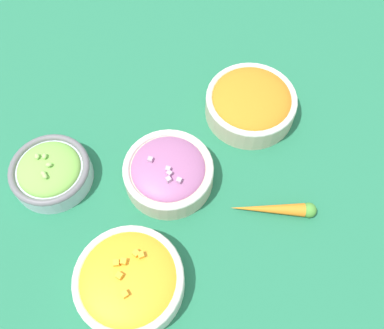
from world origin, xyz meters
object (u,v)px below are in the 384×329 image
bowl_squash (129,280)px  loose_carrot (275,209)px  bowl_red_onion (168,172)px  bowl_carrots (251,102)px  bowl_lettuce (51,171)px

bowl_squash → loose_carrot: (-0.26, 0.03, -0.02)m
bowl_red_onion → bowl_squash: bowl_red_onion is taller
bowl_squash → loose_carrot: size_ratio=1.31×
bowl_squash → loose_carrot: bowl_squash is taller
bowl_carrots → bowl_red_onion: 0.21m
bowl_carrots → loose_carrot: bearing=64.4°
bowl_red_onion → loose_carrot: (-0.12, 0.15, -0.02)m
bowl_carrots → loose_carrot: size_ratio=1.33×
bowl_squash → bowl_lettuce: bearing=-85.4°
bowl_squash → loose_carrot: 0.27m
bowl_squash → loose_carrot: bearing=173.8°
bowl_squash → bowl_red_onion: bearing=-140.3°
bowl_red_onion → loose_carrot: bowl_red_onion is taller
bowl_carrots → bowl_red_onion: bowl_red_onion is taller
bowl_carrots → bowl_lettuce: (0.37, -0.08, -0.01)m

